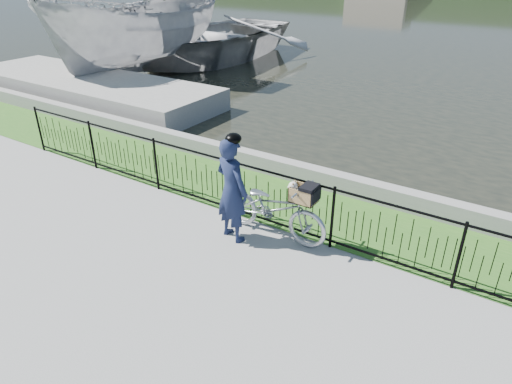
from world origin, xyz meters
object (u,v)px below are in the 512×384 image
Objects in this scene: bicycle_rig at (274,207)px; dock at (89,88)px; boat_near at (139,31)px; cyclist at (232,189)px; boat_far at (207,37)px.

dock is at bearing 157.67° from bicycle_rig.
boat_near is at bearing 98.78° from dock.
bicycle_rig is (9.98, -4.10, 0.20)m from dock.
boat_near reaches higher than bicycle_rig.
cyclist is 12.56m from boat_near.
cyclist is at bearing -49.99° from boat_far.
cyclist is 15.52m from boat_far.
cyclist is at bearing -25.79° from dock.
cyclist reaches higher than bicycle_rig.
bicycle_rig is 12.77m from boat_near.
dock is 0.97× the size of boat_far.
bicycle_rig is at bearing -47.34° from boat_far.
boat_far is (-0.55, 7.33, 0.71)m from dock.
bicycle_rig reaches higher than dock.
bicycle_rig is 0.20× the size of boat_far.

